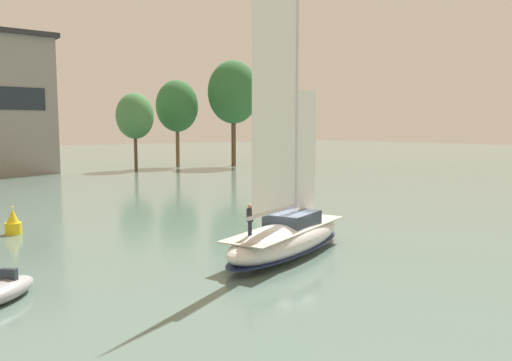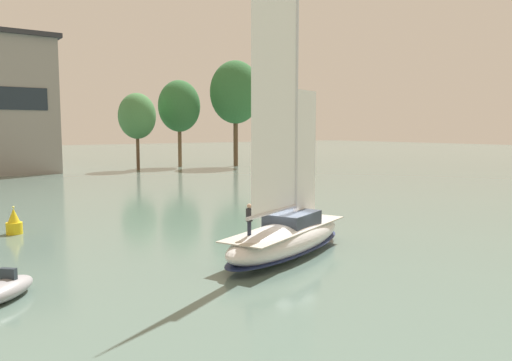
% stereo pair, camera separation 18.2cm
% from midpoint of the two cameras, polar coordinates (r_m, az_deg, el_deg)
% --- Properties ---
extents(ground_plane, '(400.00, 400.00, 0.00)m').
position_cam_midpoint_polar(ground_plane, '(28.23, 3.80, -8.43)').
color(ground_plane, slate).
extents(tree_shore_left, '(7.71, 7.71, 15.87)m').
position_cam_midpoint_polar(tree_shore_left, '(93.56, -8.72, 8.38)').
color(tree_shore_left, brown).
rests_on(tree_shore_left, ground).
extents(tree_shore_center, '(6.33, 6.33, 13.03)m').
position_cam_midpoint_polar(tree_shore_center, '(87.42, -13.38, 7.16)').
color(tree_shore_center, brown).
rests_on(tree_shore_center, ground).
extents(tree_shore_right, '(9.51, 9.51, 19.58)m').
position_cam_midpoint_polar(tree_shore_right, '(94.13, -2.31, 10.01)').
color(tree_shore_right, brown).
rests_on(tree_shore_right, ground).
extents(sailboat_main, '(11.64, 7.16, 15.50)m').
position_cam_midpoint_polar(sailboat_main, '(27.97, 3.83, -6.04)').
color(sailboat_main, silver).
rests_on(sailboat_main, ground).
extents(motor_tender, '(3.40, 3.40, 1.32)m').
position_cam_midpoint_polar(motor_tender, '(23.28, -26.70, -11.10)').
color(motor_tender, '#99999E').
rests_on(motor_tender, ground).
extents(channel_buoy, '(1.04, 1.04, 1.89)m').
position_cam_midpoint_polar(channel_buoy, '(37.02, -25.80, -4.39)').
color(channel_buoy, yellow).
rests_on(channel_buoy, ground).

